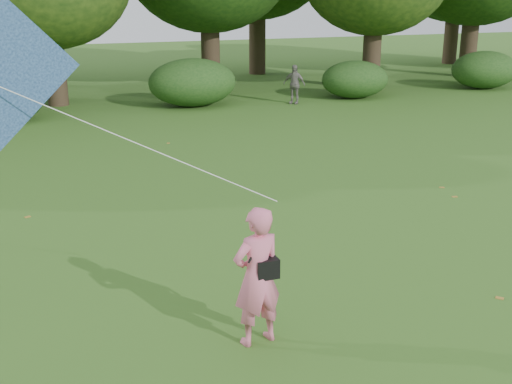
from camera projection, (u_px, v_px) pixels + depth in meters
name	position (u px, v px, depth m)	size (l,w,h in m)	color
ground	(329.00, 338.00, 8.61)	(100.00, 100.00, 0.00)	#265114
man_kite_flyer	(257.00, 277.00, 8.25)	(0.69, 0.45, 1.89)	#DD6885
bystander_right	(294.00, 84.00, 25.87)	(0.92, 0.38, 1.57)	slate
crossbody_bag	(266.00, 267.00, 8.22)	(0.43, 0.20, 0.73)	black
shrub_band	(98.00, 91.00, 23.81)	(39.15, 3.22, 1.88)	#264919
fallen_leaves	(314.00, 270.00, 10.68)	(11.46, 15.99, 0.01)	olive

